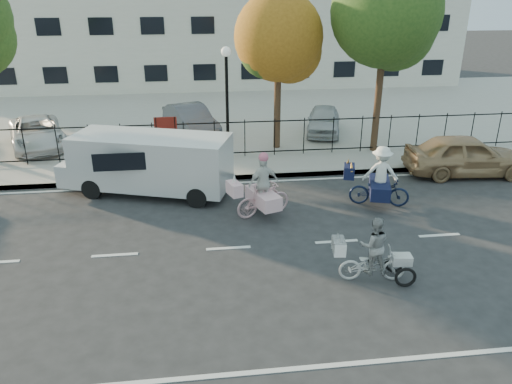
{
  "coord_description": "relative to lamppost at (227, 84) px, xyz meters",
  "views": [
    {
      "loc": [
        -0.72,
        -11.81,
        6.65
      ],
      "look_at": [
        0.9,
        1.2,
        1.1
      ],
      "focal_mm": 35.0,
      "sensor_mm": 36.0,
      "label": 1
    }
  ],
  "objects": [
    {
      "name": "curb",
      "position": [
        -0.5,
        -1.75,
        -3.04
      ],
      "size": [
        60.0,
        0.1,
        0.15
      ],
      "primitive_type": "cube",
      "color": "#A8A399",
      "rests_on": "ground"
    },
    {
      "name": "iron_fence",
      "position": [
        -0.5,
        0.4,
        -2.21
      ],
      "size": [
        58.0,
        0.06,
        1.5
      ],
      "primitive_type": null,
      "color": "black",
      "rests_on": "sidewalk"
    },
    {
      "name": "pedestrian",
      "position": [
        -3.53,
        -1.37,
        -2.05
      ],
      "size": [
        0.78,
        0.64,
        1.82
      ],
      "primitive_type": "imported",
      "rotation": [
        0.0,
        0.0,
        3.5
      ],
      "color": "black",
      "rests_on": "sidewalk"
    },
    {
      "name": "street_sign",
      "position": [
        -2.35,
        0.0,
        -1.7
      ],
      "size": [
        0.85,
        0.06,
        1.8
      ],
      "color": "black",
      "rests_on": "sidewalk"
    },
    {
      "name": "building",
      "position": [
        -0.5,
        18.2,
        -0.11
      ],
      "size": [
        34.0,
        10.0,
        6.0
      ],
      "primitive_type": "cube",
      "color": "silver",
      "rests_on": "ground"
    },
    {
      "name": "unicorn_bike",
      "position": [
        0.68,
        -4.87,
        -2.36
      ],
      "size": [
        2.06,
        1.49,
        2.03
      ],
      "rotation": [
        0.0,
        0.0,
        1.91
      ],
      "color": "beige",
      "rests_on": "ground"
    },
    {
      "name": "parking_lot",
      "position": [
        -0.5,
        8.2,
        -3.04
      ],
      "size": [
        60.0,
        15.6,
        0.15
      ],
      "primitive_type": "cube",
      "color": "#A8A399",
      "rests_on": "ground"
    },
    {
      "name": "lot_car_d",
      "position": [
        4.65,
        3.27,
        -2.35
      ],
      "size": [
        2.36,
        3.85,
        1.23
      ],
      "primitive_type": "imported",
      "rotation": [
        0.0,
        0.0,
        -0.27
      ],
      "color": "#B5B9BD",
      "rests_on": "parking_lot"
    },
    {
      "name": "ground",
      "position": [
        -0.5,
        -6.8,
        -3.11
      ],
      "size": [
        120.0,
        120.0,
        0.0
      ],
      "primitive_type": "plane",
      "color": "#333334"
    },
    {
      "name": "gold_sedan",
      "position": [
        8.62,
        -2.3,
        -2.36
      ],
      "size": [
        4.56,
        2.13,
        1.51
      ],
      "primitive_type": "imported",
      "rotation": [
        0.0,
        0.0,
        1.49
      ],
      "color": "tan",
      "rests_on": "ground"
    },
    {
      "name": "sidewalk",
      "position": [
        -0.5,
        -0.7,
        -3.04
      ],
      "size": [
        60.0,
        2.2,
        0.15
      ],
      "primitive_type": "cube",
      "color": "#A8A399",
      "rests_on": "ground"
    },
    {
      "name": "bull_bike",
      "position": [
        4.46,
        -4.55,
        -2.33
      ],
      "size": [
        2.18,
        1.54,
        1.97
      ],
      "rotation": [
        0.0,
        0.0,
        1.28
      ],
      "color": "#0F1832",
      "rests_on": "ground"
    },
    {
      "name": "white_van",
      "position": [
        -2.84,
        -2.63,
        -2.01
      ],
      "size": [
        6.07,
        3.42,
        2.0
      ],
      "rotation": [
        0.0,
        0.0,
        -0.32
      ],
      "color": "silver",
      "rests_on": "ground"
    },
    {
      "name": "lot_car_b",
      "position": [
        -7.88,
        2.72,
        -2.35
      ],
      "size": [
        3.4,
        4.82,
        1.22
      ],
      "primitive_type": "imported",
      "rotation": [
        0.0,
        0.0,
        0.35
      ],
      "color": "silver",
      "rests_on": "parking_lot"
    },
    {
      "name": "tree_east",
      "position": [
        6.24,
        0.56,
        2.28
      ],
      "size": [
        4.2,
        4.2,
        7.7
      ],
      "color": "#442D1D",
      "rests_on": "ground"
    },
    {
      "name": "lot_car_c",
      "position": [
        -1.42,
        3.68,
        -2.29
      ],
      "size": [
        2.76,
        4.34,
        1.35
      ],
      "primitive_type": "imported",
      "rotation": [
        0.0,
        0.0,
        0.35
      ],
      "color": "#4E4F56",
      "rests_on": "parking_lot"
    },
    {
      "name": "lamppost",
      "position": [
        0.0,
        0.0,
        0.0
      ],
      "size": [
        0.36,
        0.36,
        4.33
      ],
      "color": "black",
      "rests_on": "sidewalk"
    },
    {
      "name": "tree_mid",
      "position": [
        2.3,
        1.46,
        1.37
      ],
      "size": [
        3.53,
        3.5,
        6.41
      ],
      "color": "#442D1D",
      "rests_on": "ground"
    },
    {
      "name": "zebra_trike",
      "position": [
        2.81,
        -8.75,
        -2.47
      ],
      "size": [
        1.94,
        0.84,
        1.65
      ],
      "rotation": [
        0.0,
        0.0,
        1.45
      ],
      "color": "silver",
      "rests_on": "ground"
    },
    {
      "name": "road_markings",
      "position": [
        -0.5,
        -6.8,
        -3.11
      ],
      "size": [
        60.0,
        9.52,
        0.01
      ],
      "primitive_type": null,
      "color": "silver",
      "rests_on": "ground"
    }
  ]
}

